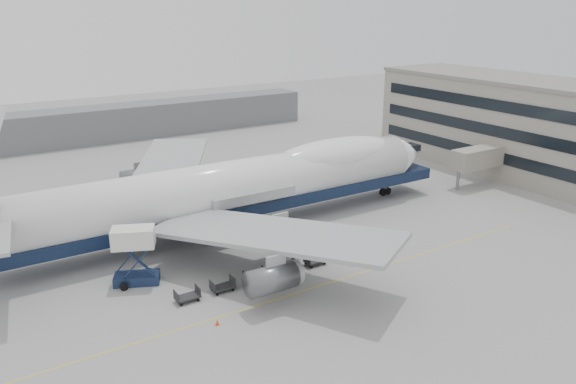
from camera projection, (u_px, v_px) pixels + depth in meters
ground at (286, 264)px, 61.05m from camera, size 260.00×260.00×0.00m
apron_line at (318, 286)px, 56.24m from camera, size 60.00×0.15×0.01m
terminal at (575, 137)px, 85.02m from camera, size 24.20×70.40×15.60m
hangar at (55, 129)px, 110.90m from camera, size 110.00×8.00×7.00m
airliner at (239, 186)px, 69.20m from camera, size 67.00×55.30×19.98m
catering_truck at (134, 252)px, 55.93m from camera, size 4.97×4.27×5.99m
traffic_cone at (217, 322)px, 49.43m from camera, size 0.37×0.37×0.55m
dolly_0 at (187, 296)px, 53.29m from camera, size 2.30×1.35×1.30m
dolly_1 at (223, 286)px, 55.18m from camera, size 2.30×1.35×1.30m
dolly_2 at (255, 277)px, 57.07m from camera, size 2.30×1.35×1.30m
dolly_3 at (286, 268)px, 58.96m from camera, size 2.30×1.35×1.30m
dolly_4 at (315, 260)px, 60.85m from camera, size 2.30×1.35×1.30m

